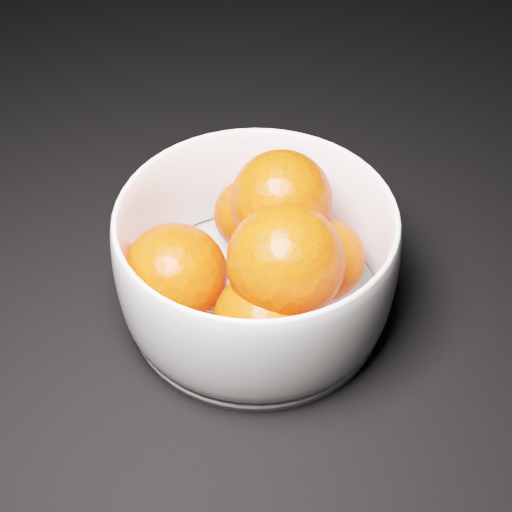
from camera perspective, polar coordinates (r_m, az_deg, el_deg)
The scene contains 2 objects.
bowl at distance 0.55m, azimuth 0.00°, elevation -0.39°, with size 0.22×0.22×0.11m.
orange_pile at distance 0.54m, azimuth 0.23°, elevation -0.32°, with size 0.17×0.17×0.12m.
Camera 1 is at (0.20, -0.09, 0.45)m, focal length 50.00 mm.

